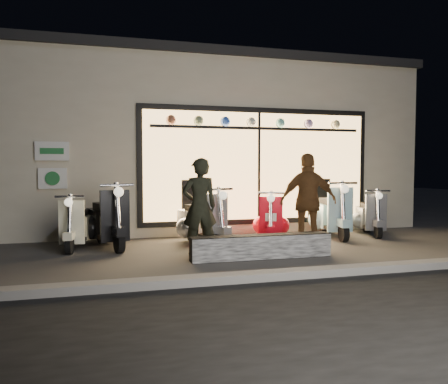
# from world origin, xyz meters

# --- Properties ---
(ground) EXTENTS (40.00, 40.00, 0.00)m
(ground) POSITION_xyz_m (0.00, 0.00, 0.00)
(ground) COLOR #383533
(ground) RESTS_ON ground
(kerb) EXTENTS (40.00, 0.25, 0.12)m
(kerb) POSITION_xyz_m (0.00, -2.00, 0.06)
(kerb) COLOR slate
(kerb) RESTS_ON ground
(shop_building) EXTENTS (10.20, 6.23, 4.20)m
(shop_building) POSITION_xyz_m (0.00, 4.98, 2.10)
(shop_building) COLOR beige
(shop_building) RESTS_ON ground
(graffiti_barrier) EXTENTS (2.40, 0.28, 0.40)m
(graffiti_barrier) POSITION_xyz_m (-0.06, -0.65, 0.20)
(graffiti_barrier) COLOR black
(graffiti_barrier) RESTS_ON ground
(scooter_silver) EXTENTS (0.83, 1.52, 1.09)m
(scooter_silver) POSITION_xyz_m (-0.76, 1.00, 0.44)
(scooter_silver) COLOR black
(scooter_silver) RESTS_ON ground
(scooter_red) EXTENTS (0.79, 1.39, 1.01)m
(scooter_red) POSITION_xyz_m (0.76, 1.03, 0.40)
(scooter_red) COLOR black
(scooter_red) RESTS_ON ground
(scooter_black) EXTENTS (0.81, 1.65, 1.18)m
(scooter_black) POSITION_xyz_m (-2.57, 1.25, 0.47)
(scooter_black) COLOR black
(scooter_black) RESTS_ON ground
(scooter_cream) EXTENTS (0.57, 1.39, 0.99)m
(scooter_cream) POSITION_xyz_m (-3.08, 1.26, 0.40)
(scooter_cream) COLOR black
(scooter_cream) RESTS_ON ground
(scooter_blue) EXTENTS (0.73, 1.65, 1.17)m
(scooter_blue) POSITION_xyz_m (2.27, 1.28, 0.47)
(scooter_blue) COLOR black
(scooter_blue) RESTS_ON ground
(scooter_grey) EXTENTS (0.74, 1.38, 0.99)m
(scooter_grey) POSITION_xyz_m (3.28, 1.31, 0.40)
(scooter_grey) COLOR black
(scooter_grey) RESTS_ON ground
(man) EXTENTS (0.62, 0.42, 1.68)m
(man) POSITION_xyz_m (-0.98, -0.02, 0.84)
(man) COLOR black
(man) RESTS_ON ground
(woman) EXTENTS (1.11, 0.64, 1.78)m
(woman) POSITION_xyz_m (1.07, -0.07, 0.89)
(woman) COLOR brown
(woman) RESTS_ON ground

